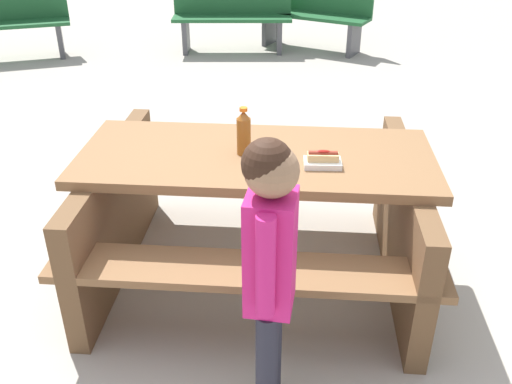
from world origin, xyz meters
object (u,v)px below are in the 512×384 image
at_px(picnic_table, 256,205).
at_px(park_bench_mid, 314,13).
at_px(soda_bottle, 244,133).
at_px(park_bench_far, 5,22).
at_px(hotdog_tray, 323,160).
at_px(child_in_coat, 270,254).
at_px(park_bench_near, 232,15).

relative_size(picnic_table, park_bench_mid, 1.52).
relative_size(soda_bottle, park_bench_far, 0.16).
bearing_deg(hotdog_tray, park_bench_mid, 73.23).
bearing_deg(park_bench_mid, picnic_table, -110.61).
xyz_separation_m(child_in_coat, park_bench_near, (0.84, 5.66, -0.34)).
xyz_separation_m(picnic_table, hotdog_tray, (0.28, -0.21, 0.34)).
bearing_deg(child_in_coat, hotdog_tray, 59.10).
bearing_deg(soda_bottle, park_bench_near, 80.93).
bearing_deg(park_bench_far, soda_bottle, -67.76).
bearing_deg(park_bench_near, child_in_coat, -98.43).
relative_size(soda_bottle, child_in_coat, 0.20).
bearing_deg(park_bench_far, hotdog_tray, -65.36).
bearing_deg(picnic_table, soda_bottle, 172.11).
height_order(soda_bottle, park_bench_mid, soda_bottle).
height_order(picnic_table, child_in_coat, child_in_coat).
distance_m(picnic_table, child_in_coat, 1.00).
distance_m(child_in_coat, park_bench_mid, 5.89).
distance_m(soda_bottle, hotdog_tray, 0.42).
relative_size(picnic_table, park_bench_far, 1.39).
bearing_deg(hotdog_tray, park_bench_far, 114.64).
bearing_deg(park_bench_near, park_bench_far, 175.75).
bearing_deg(park_bench_near, soda_bottle, -99.07).
xyz_separation_m(hotdog_tray, park_bench_far, (-2.36, 5.15, -0.33)).
distance_m(park_bench_near, park_bench_mid, 1.06).
relative_size(soda_bottle, hotdog_tray, 1.23).
xyz_separation_m(soda_bottle, park_bench_far, (-2.02, 4.93, -0.41)).
bearing_deg(soda_bottle, hotdog_tray, -32.04).
height_order(hotdog_tray, child_in_coat, child_in_coat).
xyz_separation_m(picnic_table, child_in_coat, (-0.15, -0.93, 0.35)).
height_order(soda_bottle, child_in_coat, child_in_coat).
xyz_separation_m(park_bench_near, park_bench_mid, (1.05, -0.09, 0.00)).
bearing_deg(hotdog_tray, picnic_table, 143.89).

